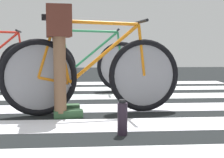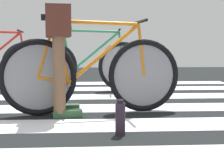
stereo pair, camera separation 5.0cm
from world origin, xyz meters
name	(u,v)px [view 1 (the left image)]	position (x,y,z in m)	size (l,w,h in m)	color
ground	(56,115)	(0.00, 0.00, 0.01)	(18.00, 14.00, 0.02)	black
crosswalk_markings	(60,116)	(0.04, -0.12, 0.02)	(5.45, 5.74, 0.00)	silver
bicycle_1_of_3	(93,74)	(0.35, -0.01, 0.41)	(1.73, 0.52, 0.93)	black
cyclist_1_of_3	(59,45)	(0.04, -0.05, 0.67)	(0.36, 0.44, 1.01)	brown
bicycle_2_of_3	(86,65)	(0.27, 1.54, 0.41)	(1.74, 0.52, 0.93)	black
water_bottle	(122,118)	(0.56, -0.77, 0.14)	(0.07, 0.07, 0.26)	#2B1F2D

